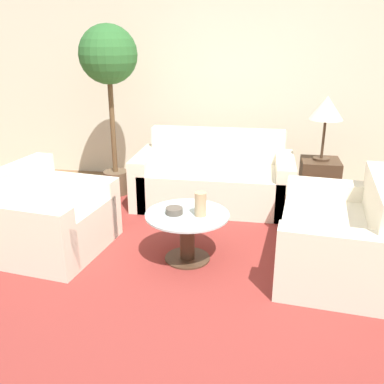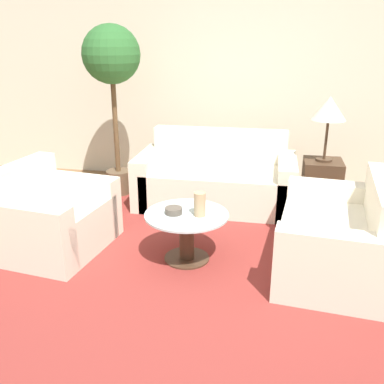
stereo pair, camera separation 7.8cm
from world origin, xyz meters
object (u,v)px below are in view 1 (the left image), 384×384
armchair (50,221)px  bowl (174,211)px  vase (200,204)px  sofa_main (214,180)px  loveseat (342,239)px  coffee_table (187,230)px  potted_plant (109,67)px  table_lamp (327,109)px

armchair → bowl: (1.17, -0.02, 0.19)m
armchair → vase: (1.40, -0.02, 0.27)m
sofa_main → loveseat: bearing=-47.8°
coffee_table → vase: 0.29m
sofa_main → potted_plant: size_ratio=0.89×
loveseat → table_lamp: 1.62m
sofa_main → table_lamp: size_ratio=2.56×
loveseat → bowl: 1.43m
vase → bowl: (-0.23, -0.00, -0.08)m
bowl → coffee_table: bearing=9.7°
armchair → potted_plant: size_ratio=0.55×
coffee_table → bowl: (-0.11, -0.02, 0.18)m
loveseat → potted_plant: 3.15m
coffee_table → bowl: bowl is taller
sofa_main → table_lamp: bearing=0.4°
coffee_table → vase: (0.12, -0.02, 0.26)m
loveseat → table_lamp: bearing=-172.1°
sofa_main → armchair: sofa_main is taller
armchair → potted_plant: (0.10, 1.53, 1.26)m
potted_plant → vase: size_ratio=9.74×
armchair → table_lamp: 3.05m
armchair → potted_plant: 1.99m
armchair → loveseat: loveseat is taller
armchair → vase: armchair is taller
sofa_main → armchair: size_ratio=1.63×
loveseat → bowl: bearing=-80.6°
coffee_table → armchair: bearing=-179.9°
table_lamp → sofa_main: bearing=-179.6°
potted_plant → bowl: (1.07, -1.55, -1.07)m
table_lamp → vase: table_lamp is taller
coffee_table → potted_plant: (-1.18, 1.53, 1.26)m
armchair → coffee_table: bearing=-82.1°
sofa_main → bowl: sofa_main is taller
loveseat → potted_plant: bearing=-114.4°
vase → sofa_main: bearing=91.8°
table_lamp → loveseat: bearing=-88.2°
loveseat → coffee_table: loveseat is taller
sofa_main → armchair: bearing=-133.5°
sofa_main → table_lamp: 1.47m
armchair → bowl: 1.19m
armchair → vase: size_ratio=5.33×
loveseat → table_lamp: size_ratio=2.01×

